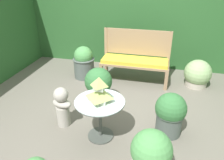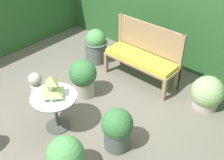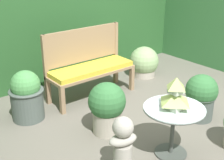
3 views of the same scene
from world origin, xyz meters
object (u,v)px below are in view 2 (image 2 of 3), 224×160
(garden_bench, at_px, (141,60))
(potted_plant_patio_mid, at_px, (207,94))
(pagoda_birdhouse, at_px, (52,88))
(potted_plant_path_edge, at_px, (117,129))
(potted_plant_table_far, at_px, (83,77))
(potted_plant_table_near, at_px, (66,158))
(patio_table, at_px, (55,103))
(garden_bust, at_px, (37,89))
(potted_plant_bench_left, at_px, (96,46))

(garden_bench, xyz_separation_m, potted_plant_patio_mid, (1.20, 0.12, -0.17))
(garden_bench, height_order, pagoda_birdhouse, pagoda_birdhouse)
(potted_plant_path_edge, relative_size, potted_plant_table_far, 0.95)
(pagoda_birdhouse, xyz_separation_m, potted_plant_table_near, (0.69, -0.42, -0.44))
(potted_plant_path_edge, distance_m, potted_plant_table_near, 0.74)
(patio_table, distance_m, potted_plant_path_edge, 0.93)
(garden_bench, height_order, garden_bust, garden_bust)
(potted_plant_bench_left, bearing_deg, pagoda_birdhouse, -63.14)
(potted_plant_bench_left, relative_size, potted_plant_patio_mid, 1.27)
(patio_table, xyz_separation_m, potted_plant_patio_mid, (1.38, 1.84, -0.20))
(garden_bust, bearing_deg, potted_plant_patio_mid, 52.92)
(potted_plant_table_near, bearing_deg, potted_plant_table_far, 128.43)
(potted_plant_path_edge, distance_m, potted_plant_bench_left, 2.23)
(potted_plant_table_far, height_order, potted_plant_patio_mid, potted_plant_table_far)
(potted_plant_table_far, distance_m, potted_plant_patio_mid, 1.96)
(potted_plant_patio_mid, bearing_deg, pagoda_birdhouse, -127.00)
(garden_bench, xyz_separation_m, garden_bust, (-0.78, -1.60, -0.09))
(pagoda_birdhouse, bearing_deg, potted_plant_bench_left, 116.86)
(potted_plant_table_far, relative_size, potted_plant_patio_mid, 1.22)
(patio_table, height_order, potted_plant_patio_mid, patio_table)
(potted_plant_bench_left, distance_m, potted_plant_table_near, 2.62)
(pagoda_birdhouse, height_order, potted_plant_patio_mid, pagoda_birdhouse)
(garden_bench, bearing_deg, potted_plant_bench_left, -178.35)
(potted_plant_path_edge, xyz_separation_m, potted_plant_bench_left, (-1.74, 1.40, 0.01))
(pagoda_birdhouse, xyz_separation_m, garden_bust, (-0.59, 0.12, -0.38))
(potted_plant_table_near, bearing_deg, potted_plant_path_edge, 75.37)
(potted_plant_patio_mid, bearing_deg, patio_table, -127.00)
(pagoda_birdhouse, relative_size, potted_plant_patio_mid, 0.63)
(potted_plant_bench_left, bearing_deg, potted_plant_table_far, -56.80)
(potted_plant_bench_left, xyz_separation_m, potted_plant_table_near, (1.55, -2.11, -0.07))
(patio_table, bearing_deg, pagoda_birdhouse, 180.00)
(potted_plant_path_edge, height_order, potted_plant_bench_left, potted_plant_bench_left)
(potted_plant_bench_left, distance_m, potted_plant_patio_mid, 2.25)
(garden_bench, bearing_deg, pagoda_birdhouse, -96.21)
(garden_bench, relative_size, potted_plant_path_edge, 2.16)
(potted_plant_table_far, bearing_deg, patio_table, -71.50)
(potted_plant_path_edge, bearing_deg, garden_bust, -173.27)
(potted_plant_patio_mid, distance_m, potted_plant_table_near, 2.36)
(potted_plant_bench_left, bearing_deg, potted_plant_table_near, -53.73)
(pagoda_birdhouse, height_order, potted_plant_path_edge, pagoda_birdhouse)
(garden_bust, xyz_separation_m, potted_plant_path_edge, (1.47, 0.17, -0.00))
(pagoda_birdhouse, height_order, potted_plant_bench_left, pagoda_birdhouse)
(pagoda_birdhouse, distance_m, potted_plant_patio_mid, 2.35)
(potted_plant_path_edge, bearing_deg, potted_plant_table_near, -104.63)
(pagoda_birdhouse, height_order, potted_plant_table_far, pagoda_birdhouse)
(patio_table, bearing_deg, garden_bust, 168.91)
(patio_table, relative_size, potted_plant_patio_mid, 1.22)
(patio_table, height_order, potted_plant_table_near, patio_table)
(patio_table, xyz_separation_m, pagoda_birdhouse, (-0.00, 0.00, 0.26))
(garden_bust, relative_size, potted_plant_patio_mid, 1.15)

